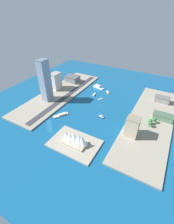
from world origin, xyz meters
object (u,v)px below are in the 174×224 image
sailboat_small_white (101,99)px  hotel_broad_white (56,81)px  hatchback_blue (70,91)px  suv_black (84,84)px  office_block_beige (132,127)px  yacht_sleek_gray (94,95)px  tower_tall_glass (45,81)px  water_taxi_orange (108,92)px  ferry_white_commuter (98,87)px  opera_landmark (75,139)px  pickup_red (69,95)px  traffic_light_waterfront (63,100)px  carpark_squat_concrete (162,99)px  terminal_long_green (163,117)px  sedan_silver (65,98)px  barge_flat_brown (61,115)px  patrol_launch_navy (101,117)px  warehouse_low_gray (72,79)px

sailboat_small_white → hotel_broad_white: 110.01m
hatchback_blue → suv_black: size_ratio=0.95×
office_block_beige → hatchback_blue: office_block_beige is taller
yacht_sleek_gray → tower_tall_glass: 106.70m
yacht_sleek_gray → water_taxi_orange: water_taxi_orange is taller
yacht_sleek_gray → ferry_white_commuter: ferry_white_commuter is taller
sailboat_small_white → yacht_sleek_gray: sailboat_small_white is taller
tower_tall_glass → opera_landmark: tower_tall_glass is taller
pickup_red → traffic_light_waterfront: (-5.09, 25.96, 3.41)m
opera_landmark → carpark_squat_concrete: bearing=-116.6°
terminal_long_green → sedan_silver: size_ratio=6.25×
hotel_broad_white → opera_landmark: hotel_broad_white is taller
barge_flat_brown → traffic_light_waterfront: size_ratio=4.29×
sailboat_small_white → hotel_broad_white: bearing=5.1°
yacht_sleek_gray → carpark_squat_concrete: bearing=-164.3°
terminal_long_green → opera_landmark: opera_landmark is taller
hotel_broad_white → water_taxi_orange: bearing=-158.2°
patrol_launch_navy → tower_tall_glass: bearing=0.5°
hotel_broad_white → warehouse_low_gray: bearing=-100.2°
water_taxi_orange → hotel_broad_white: size_ratio=0.37×
sailboat_small_white → barge_flat_brown: sailboat_small_white is taller
water_taxi_orange → terminal_long_green: (-120.26, 45.59, 5.99)m
sailboat_small_white → hatchback_blue: size_ratio=2.03×
yacht_sleek_gray → terminal_long_green: bearing=171.3°
barge_flat_brown → carpark_squat_concrete: (-149.41, -132.93, 6.91)m
hatchback_blue → barge_flat_brown: bearing=113.3°
office_block_beige → tower_tall_glass: tower_tall_glass is taller
water_taxi_orange → traffic_light_waterfront: traffic_light_waterfront is taller
tower_tall_glass → terminal_long_green: 221.84m
warehouse_low_gray → sedan_silver: warehouse_low_gray is taller
terminal_long_green → patrol_launch_navy: bearing=25.0°
hotel_broad_white → tower_tall_glass: tower_tall_glass is taller
pickup_red → sedan_silver: bearing=93.6°
water_taxi_orange → hatchback_blue: (73.03, 40.46, 2.11)m
sedan_silver → pickup_red: bearing=-86.4°
ferry_white_commuter → hatchback_blue: ferry_white_commuter is taller
barge_flat_brown → office_block_beige: size_ratio=0.87×
ferry_white_commuter → pickup_red: ferry_white_commuter is taller
pickup_red → hatchback_blue: (6.72, -16.23, 0.02)m
water_taxi_orange → terminal_long_green: bearing=159.2°
yacht_sleek_gray → sedan_silver: size_ratio=3.15×
barge_flat_brown → sedan_silver: bearing=-61.2°
carpark_squat_concrete → traffic_light_waterfront: size_ratio=4.38×
hotel_broad_white → carpark_squat_concrete: hotel_broad_white is taller
carpark_squat_concrete → pickup_red: bearing=21.6°
traffic_light_waterfront → warehouse_low_gray: bearing=-67.0°
patrol_launch_navy → terminal_long_green: terminal_long_green is taller
patrol_launch_navy → pickup_red: 98.09m
water_taxi_orange → hotel_broad_white: hotel_broad_white is taller
terminal_long_green → sedan_silver: 187.48m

